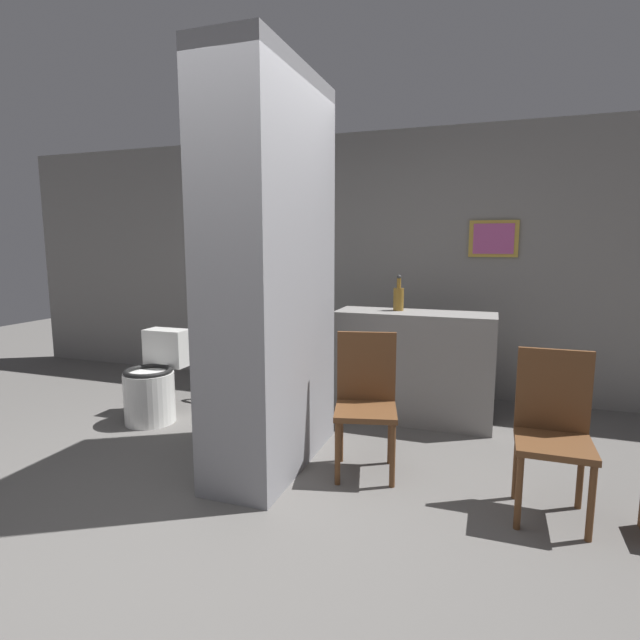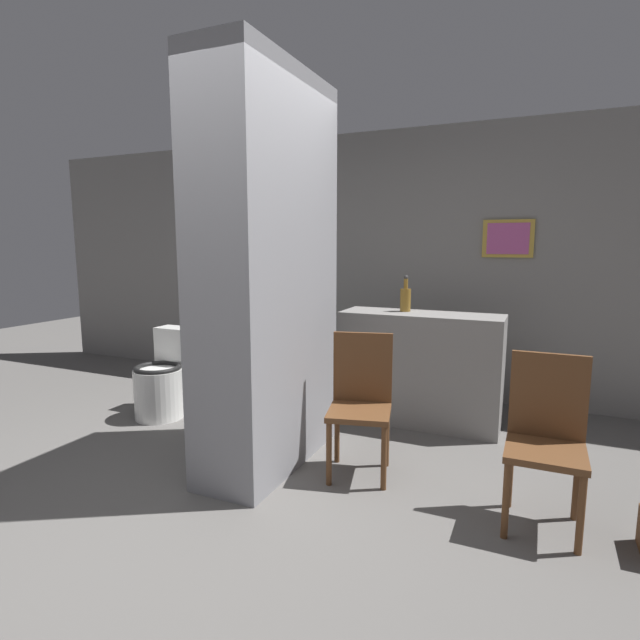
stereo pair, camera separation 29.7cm
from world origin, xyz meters
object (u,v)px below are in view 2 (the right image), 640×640
object	(u,v)px
toilet	(163,380)
chair_near_pillar	(361,398)
chair_by_doorway	(546,434)
bicycle	(292,372)
bottle_tall	(405,298)

from	to	relation	value
toilet	chair_near_pillar	xyz separation A→B (m)	(1.95, -0.33, 0.18)
chair_by_doorway	bicycle	distance (m)	2.44
bottle_tall	chair_by_doorway	bearing A→B (deg)	-49.62
chair_near_pillar	chair_by_doorway	xyz separation A→B (m)	(1.11, -0.19, 0.00)
chair_near_pillar	bicycle	size ratio (longest dim) A/B	0.55
chair_by_doorway	bicycle	size ratio (longest dim) A/B	0.55
bicycle	bottle_tall	xyz separation A→B (m)	(1.01, 0.12, 0.72)
bottle_tall	toilet	bearing A→B (deg)	-157.91
toilet	bottle_tall	xyz separation A→B (m)	(1.95, 0.79, 0.73)
chair_by_doorway	bicycle	world-z (taller)	chair_by_doorway
toilet	bottle_tall	world-z (taller)	bottle_tall
toilet	bicycle	distance (m)	1.15
toilet	chair_near_pillar	bearing A→B (deg)	-9.50
chair_near_pillar	bicycle	xyz separation A→B (m)	(-1.01, 0.99, -0.17)
toilet	bicycle	xyz separation A→B (m)	(0.93, 0.67, 0.01)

